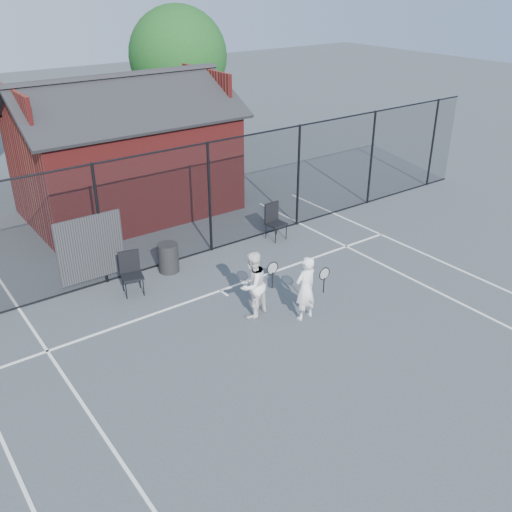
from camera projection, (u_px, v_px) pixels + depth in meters
ground at (302, 352)px, 11.34m from camera, size 80.00×80.00×0.00m
court_lines at (349, 386)px, 10.39m from camera, size 11.02×18.00×0.01m
fence at (165, 211)px, 14.15m from camera, size 22.04×3.00×3.00m
clubhouse at (126, 161)px, 17.40m from camera, size 6.50×4.36×4.19m
tree_right at (178, 56)px, 23.07m from camera, size 3.97×3.97×5.70m
player_front at (306, 288)px, 12.13m from camera, size 0.67×0.50×1.48m
player_back at (253, 285)px, 12.23m from camera, size 0.89×0.78×1.52m
chair_left at (132, 274)px, 13.18m from camera, size 0.58×0.60×1.00m
chair_right at (276, 222)px, 15.91m from camera, size 0.52×0.54×1.02m
waste_bin at (168, 258)px, 14.24m from camera, size 0.62×0.62×0.75m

